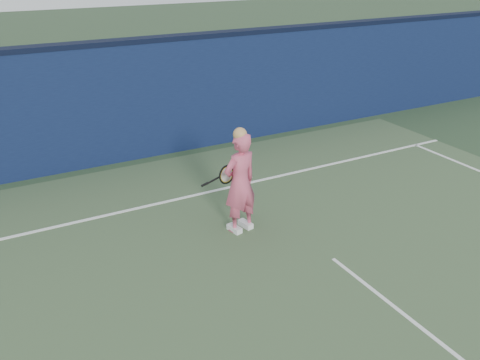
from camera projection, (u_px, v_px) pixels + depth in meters
ground at (379, 295)px, 6.87m from camera, size 80.00×80.00×0.00m
backstop_wall at (187, 95)px, 11.56m from camera, size 24.00×0.40×2.50m
wall_cap at (185, 37)px, 11.03m from camera, size 24.00×0.42×0.10m
player at (240, 183)px, 8.14m from camera, size 0.69×0.52×1.79m
racket at (225, 175)px, 8.44m from camera, size 0.63×0.14×0.33m
court_lines at (397, 309)px, 6.60m from camera, size 11.00×12.04×0.01m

